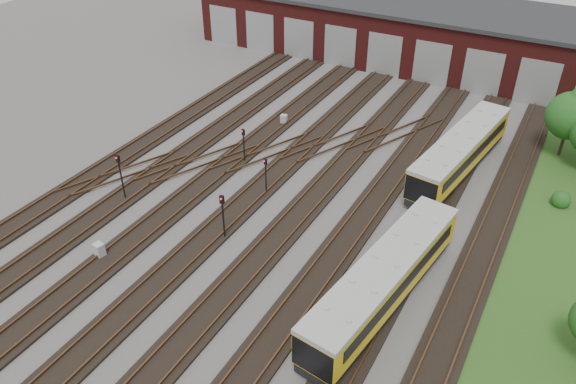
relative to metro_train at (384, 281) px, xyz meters
The scene contains 15 objects.
ground 10.51m from the metro_train, 164.92° to the right, with size 120.00×120.00×0.00m, color #4D4A47.
track_network 10.52m from the metro_train, 168.29° to the right, with size 30.40×70.00×0.33m.
maintenance_shed 38.63m from the metro_train, 105.03° to the left, with size 51.00×12.50×6.35m.
grass_verge 11.72m from the metro_train, 39.07° to the left, with size 8.00×55.00×0.05m, color #2A511B.
metro_train is the anchor object (origin of this frame).
signal_mast_0 17.72m from the metro_train, 148.29° to the left, with size 0.29×0.28×2.93m.
signal_mast_1 19.78m from the metro_train, behind, with size 0.29×0.27×3.66m.
signal_mast_2 12.92m from the metro_train, 150.80° to the left, with size 0.27×0.26×2.97m.
signal_mast_3 11.05m from the metro_train, behind, with size 0.32×0.30×3.36m.
relay_cabinet_1 22.74m from the metro_train, 133.31° to the left, with size 0.55×0.46×0.91m, color #B0B4B6.
relay_cabinet_2 17.43m from the metro_train, 164.44° to the right, with size 0.62×0.52×1.03m, color #B0B4B6.
relay_cabinet_3 8.72m from the metro_train, 91.64° to the left, with size 0.55×0.46×0.91m, color #B0B4B6.
relay_cabinet_4 15.85m from the metro_train, 89.13° to the left, with size 0.64×0.54×1.07m, color #B0B4B6.
tree_0 23.59m from the metro_train, 73.89° to the left, with size 3.75×3.75×6.21m.
bush_1 16.94m from the metro_train, 63.61° to the left, with size 1.32×1.32×1.32m, color #1A4A15.
Camera 1 is at (16.41, -19.61, 22.98)m, focal length 35.00 mm.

